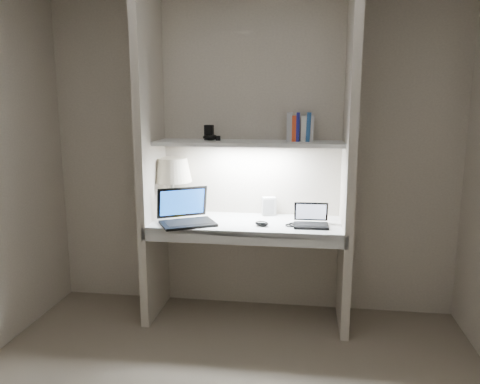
% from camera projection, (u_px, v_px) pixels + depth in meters
% --- Properties ---
extents(back_wall, '(3.20, 0.01, 2.50)m').
position_uv_depth(back_wall, '(251.00, 154.00, 3.68)').
color(back_wall, beige).
rests_on(back_wall, floor).
extents(alcove_panel_left, '(0.06, 0.55, 2.50)m').
position_uv_depth(alcove_panel_left, '(151.00, 156.00, 3.52)').
color(alcove_panel_left, beige).
rests_on(alcove_panel_left, floor).
extents(alcove_panel_right, '(0.06, 0.55, 2.50)m').
position_uv_depth(alcove_panel_right, '(349.00, 160.00, 3.32)').
color(alcove_panel_right, beige).
rests_on(alcove_panel_right, floor).
extents(desk, '(1.40, 0.55, 0.04)m').
position_uv_depth(desk, '(247.00, 224.00, 3.51)').
color(desk, white).
rests_on(desk, alcove_panel_left).
extents(desk_apron, '(1.46, 0.03, 0.10)m').
position_uv_depth(desk_apron, '(242.00, 238.00, 3.26)').
color(desk_apron, silver).
rests_on(desk_apron, desk).
extents(shelf, '(1.40, 0.36, 0.03)m').
position_uv_depth(shelf, '(249.00, 143.00, 3.49)').
color(shelf, silver).
rests_on(shelf, back_wall).
extents(strip_light, '(0.60, 0.04, 0.02)m').
position_uv_depth(strip_light, '(249.00, 146.00, 3.50)').
color(strip_light, white).
rests_on(strip_light, shelf).
extents(table_lamp, '(0.31, 0.31, 0.45)m').
position_uv_depth(table_lamp, '(172.00, 177.00, 3.66)').
color(table_lamp, white).
rests_on(table_lamp, desk).
extents(laptop_main, '(0.49, 0.47, 0.26)m').
position_uv_depth(laptop_main, '(186.00, 215.00, 3.46)').
color(laptop_main, black).
rests_on(laptop_main, desk).
extents(laptop_netbook, '(0.25, 0.22, 0.16)m').
position_uv_depth(laptop_netbook, '(311.00, 220.00, 3.39)').
color(laptop_netbook, black).
rests_on(laptop_netbook, desk).
extents(speaker, '(0.12, 0.10, 0.15)m').
position_uv_depth(speaker, '(269.00, 206.00, 3.69)').
color(speaker, silver).
rests_on(speaker, desk).
extents(mouse, '(0.11, 0.08, 0.04)m').
position_uv_depth(mouse, '(262.00, 224.00, 3.38)').
color(mouse, black).
rests_on(mouse, desk).
extents(cable_coil, '(0.13, 0.13, 0.01)m').
position_uv_depth(cable_coil, '(296.00, 224.00, 3.40)').
color(cable_coil, black).
rests_on(cable_coil, desk).
extents(sticky_note, '(0.07, 0.07, 0.00)m').
position_uv_depth(sticky_note, '(181.00, 220.00, 3.56)').
color(sticky_note, yellow).
rests_on(sticky_note, desk).
extents(book_row, '(0.20, 0.14, 0.21)m').
position_uv_depth(book_row, '(300.00, 128.00, 3.48)').
color(book_row, '#BBBBBB').
rests_on(book_row, shelf).
extents(shelf_box, '(0.07, 0.05, 0.11)m').
position_uv_depth(shelf_box, '(209.00, 132.00, 3.59)').
color(shelf_box, black).
rests_on(shelf_box, shelf).
extents(shelf_gadget, '(0.13, 0.10, 0.05)m').
position_uv_depth(shelf_gadget, '(210.00, 137.00, 3.54)').
color(shelf_gadget, black).
rests_on(shelf_gadget, shelf).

